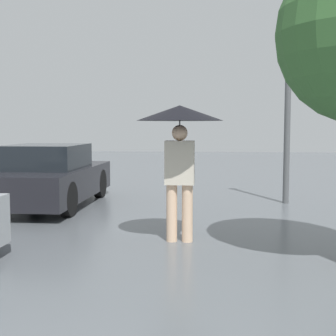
{
  "coord_description": "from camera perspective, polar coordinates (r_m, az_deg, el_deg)",
  "views": [
    {
      "loc": [
        0.13,
        -0.81,
        1.67
      ],
      "look_at": [
        -0.52,
        5.85,
        1.07
      ],
      "focal_mm": 50.0,
      "sensor_mm": 36.0,
      "label": 1
    }
  ],
  "objects": [
    {
      "name": "street_lamp",
      "position": [
        10.4,
        14.39,
        7.8
      ],
      "size": [
        0.25,
        0.25,
        3.83
      ],
      "color": "#515456",
      "rests_on": "ground_plane"
    },
    {
      "name": "pedestrian",
      "position": [
        6.67,
        1.44,
        4.66
      ],
      "size": [
        1.23,
        1.23,
        1.96
      ],
      "color": "beige",
      "rests_on": "ground_plane"
    },
    {
      "name": "parked_car_farthest",
      "position": [
        10.13,
        -14.27,
        -1.08
      ],
      "size": [
        1.72,
        3.88,
        1.29
      ],
      "color": "black",
      "rests_on": "ground_plane"
    }
  ]
}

